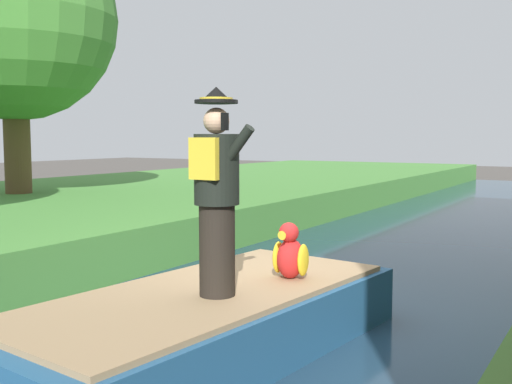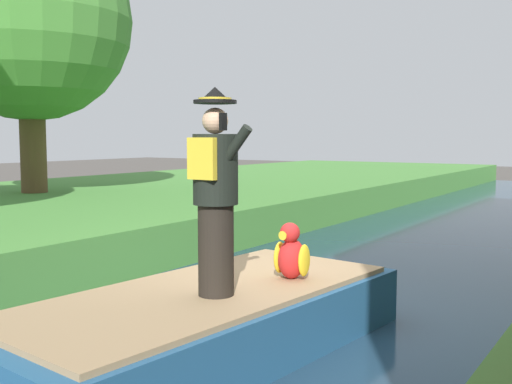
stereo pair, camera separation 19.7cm
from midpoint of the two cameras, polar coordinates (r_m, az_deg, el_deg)
ground_plane at (r=6.89m, az=0.78°, el=-12.72°), size 80.00×80.00×0.00m
canal_water at (r=6.88m, az=0.78°, el=-12.32°), size 5.29×48.00×0.10m
boat at (r=5.77m, az=-5.72°, el=-12.16°), size 2.24×4.37×0.61m
person_pirate at (r=5.33m, az=-4.79°, el=-0.05°), size 0.61×0.42×1.85m
parrot_plush at (r=6.06m, az=2.32°, el=-5.91°), size 0.36×0.35×0.57m
tree_broad at (r=15.28m, az=-22.38°, el=14.96°), size 4.68×4.68×6.35m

